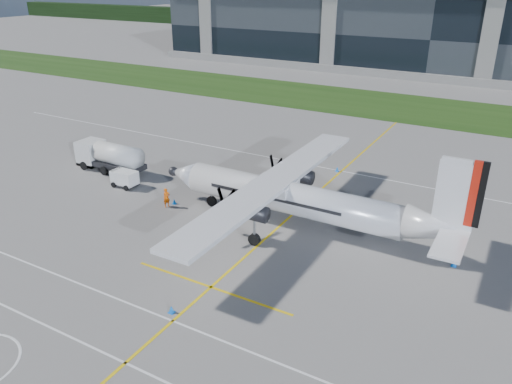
# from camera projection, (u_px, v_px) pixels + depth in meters

# --- Properties ---
(ground) EXTENTS (400.00, 400.00, 0.00)m
(ground) POSITION_uv_depth(u_px,v_px,m) (377.00, 118.00, 70.67)
(ground) COLOR slate
(ground) RESTS_ON ground
(grass_strip) EXTENTS (400.00, 18.00, 0.04)m
(grass_strip) POSITION_uv_depth(u_px,v_px,m) (393.00, 106.00, 77.02)
(grass_strip) COLOR #1C3C10
(grass_strip) RESTS_ON ground
(terminal_building) EXTENTS (120.00, 20.00, 15.00)m
(terminal_building) POSITION_uv_depth(u_px,v_px,m) (441.00, 35.00, 99.44)
(terminal_building) COLOR black
(terminal_building) RESTS_ON ground
(tree_line) EXTENTS (400.00, 6.00, 6.00)m
(tree_line) POSITION_uv_depth(u_px,v_px,m) (479.00, 30.00, 148.96)
(tree_line) COLOR black
(tree_line) RESTS_ON ground
(yellow_taxiway_centerline) EXTENTS (0.20, 70.00, 0.01)m
(yellow_taxiway_centerline) POSITION_uv_depth(u_px,v_px,m) (310.00, 199.00, 45.46)
(yellow_taxiway_centerline) COLOR yellow
(yellow_taxiway_centerline) RESTS_ON ground
(white_lane_line) EXTENTS (90.00, 0.15, 0.01)m
(white_lane_line) POSITION_uv_depth(u_px,v_px,m) (85.00, 344.00, 27.73)
(white_lane_line) COLOR white
(white_lane_line) RESTS_ON ground
(turboprop_aircraft) EXTENTS (25.79, 26.74, 8.02)m
(turboprop_aircraft) POSITION_uv_depth(u_px,v_px,m) (302.00, 183.00, 38.63)
(turboprop_aircraft) COLOR silver
(turboprop_aircraft) RESTS_ON ground
(fuel_tanker_truck) EXTENTS (8.15, 2.65, 3.06)m
(fuel_tanker_truck) POSITION_uv_depth(u_px,v_px,m) (106.00, 156.00, 51.50)
(fuel_tanker_truck) COLOR silver
(fuel_tanker_truck) RESTS_ON ground
(baggage_tug) EXTENTS (2.65, 1.59, 1.59)m
(baggage_tug) POSITION_uv_depth(u_px,v_px,m) (125.00, 179.00, 47.81)
(baggage_tug) COLOR silver
(baggage_tug) RESTS_ON ground
(ground_crew_person) EXTENTS (0.84, 0.96, 1.98)m
(ground_crew_person) POSITION_uv_depth(u_px,v_px,m) (166.00, 196.00, 43.58)
(ground_crew_person) COLOR #F25907
(ground_crew_person) RESTS_ON ground
(safety_cone_stbdwing) EXTENTS (0.36, 0.36, 0.50)m
(safety_cone_stbdwing) POSITION_uv_depth(u_px,v_px,m) (337.00, 169.00, 51.69)
(safety_cone_stbdwing) COLOR blue
(safety_cone_stbdwing) RESTS_ON ground
(safety_cone_fwd) EXTENTS (0.36, 0.36, 0.50)m
(safety_cone_fwd) POSITION_uv_depth(u_px,v_px,m) (166.00, 192.00, 46.27)
(safety_cone_fwd) COLOR blue
(safety_cone_fwd) RESTS_ON ground
(safety_cone_nose_port) EXTENTS (0.36, 0.36, 0.50)m
(safety_cone_nose_port) POSITION_uv_depth(u_px,v_px,m) (174.00, 201.00, 44.41)
(safety_cone_nose_port) COLOR blue
(safety_cone_nose_port) RESTS_ON ground
(safety_cone_portwing) EXTENTS (0.36, 0.36, 0.50)m
(safety_cone_portwing) POSITION_uv_depth(u_px,v_px,m) (171.00, 309.00, 30.20)
(safety_cone_portwing) COLOR blue
(safety_cone_portwing) RESTS_ON ground
(safety_cone_tail) EXTENTS (0.36, 0.36, 0.50)m
(safety_cone_tail) POSITION_uv_depth(u_px,v_px,m) (454.00, 263.00, 34.97)
(safety_cone_tail) COLOR blue
(safety_cone_tail) RESTS_ON ground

